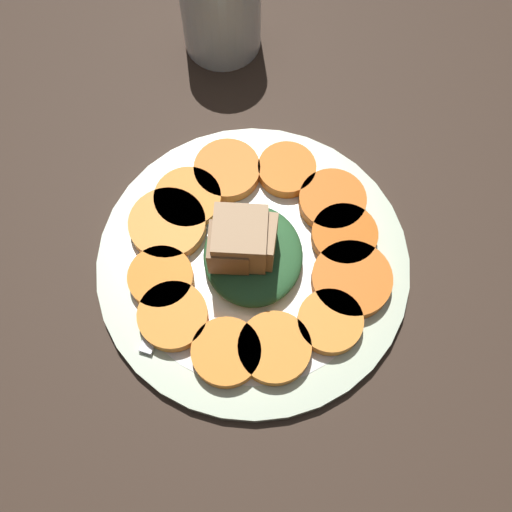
# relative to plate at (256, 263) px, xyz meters

# --- Properties ---
(table_slab) EXTENTS (1.20, 1.20, 0.02)m
(table_slab) POSITION_rel_plate_xyz_m (0.00, 0.00, -0.02)
(table_slab) COLOR #38281E
(table_slab) RESTS_ON ground
(plate) EXTENTS (0.27, 0.27, 0.01)m
(plate) POSITION_rel_plate_xyz_m (0.00, 0.00, 0.00)
(plate) COLOR beige
(plate) RESTS_ON table_slab
(carrot_slice_0) EXTENTS (0.05, 0.05, 0.01)m
(carrot_slice_0) POSITION_rel_plate_xyz_m (0.02, -0.08, 0.01)
(carrot_slice_0) COLOR orange
(carrot_slice_0) RESTS_ON plate
(carrot_slice_1) EXTENTS (0.06, 0.06, 0.01)m
(carrot_slice_1) POSITION_rel_plate_xyz_m (0.05, -0.07, 0.01)
(carrot_slice_1) COLOR orange
(carrot_slice_1) RESTS_ON plate
(carrot_slice_2) EXTENTS (0.06, 0.06, 0.01)m
(carrot_slice_2) POSITION_rel_plate_xyz_m (0.08, -0.02, 0.01)
(carrot_slice_2) COLOR orange
(carrot_slice_2) RESTS_ON plate
(carrot_slice_3) EXTENTS (0.06, 0.06, 0.01)m
(carrot_slice_3) POSITION_rel_plate_xyz_m (0.08, 0.02, 0.01)
(carrot_slice_3) COLOR orange
(carrot_slice_3) RESTS_ON plate
(carrot_slice_4) EXTENTS (0.05, 0.05, 0.01)m
(carrot_slice_4) POSITION_rel_plate_xyz_m (0.06, 0.06, 0.01)
(carrot_slice_4) COLOR orange
(carrot_slice_4) RESTS_ON plate
(carrot_slice_5) EXTENTS (0.07, 0.07, 0.01)m
(carrot_slice_5) POSITION_rel_plate_xyz_m (0.02, 0.08, 0.01)
(carrot_slice_5) COLOR orange
(carrot_slice_5) RESTS_ON plate
(carrot_slice_6) EXTENTS (0.06, 0.06, 0.01)m
(carrot_slice_6) POSITION_rel_plate_xyz_m (-0.02, 0.08, 0.01)
(carrot_slice_6) COLOR #D56014
(carrot_slice_6) RESTS_ON plate
(carrot_slice_7) EXTENTS (0.06, 0.06, 0.01)m
(carrot_slice_7) POSITION_rel_plate_xyz_m (-0.05, 0.07, 0.01)
(carrot_slice_7) COLOR orange
(carrot_slice_7) RESTS_ON plate
(carrot_slice_8) EXTENTS (0.05, 0.05, 0.01)m
(carrot_slice_8) POSITION_rel_plate_xyz_m (-0.09, 0.03, 0.01)
(carrot_slice_8) COLOR orange
(carrot_slice_8) RESTS_ON plate
(carrot_slice_9) EXTENTS (0.06, 0.06, 0.01)m
(carrot_slice_9) POSITION_rel_plate_xyz_m (-0.09, -0.02, 0.01)
(carrot_slice_9) COLOR orange
(carrot_slice_9) RESTS_ON plate
(carrot_slice_10) EXTENTS (0.06, 0.06, 0.01)m
(carrot_slice_10) POSITION_rel_plate_xyz_m (-0.06, -0.06, 0.01)
(carrot_slice_10) COLOR orange
(carrot_slice_10) RESTS_ON plate
(carrot_slice_11) EXTENTS (0.07, 0.07, 0.01)m
(carrot_slice_11) POSITION_rel_plate_xyz_m (-0.03, -0.07, 0.01)
(carrot_slice_11) COLOR #F99338
(carrot_slice_11) RESTS_ON plate
(center_pile) EXTENTS (0.09, 0.08, 0.07)m
(center_pile) POSITION_rel_plate_xyz_m (-0.00, -0.00, 0.03)
(center_pile) COLOR #2D6033
(center_pile) RESTS_ON plate
(fork) EXTENTS (0.18, 0.07, 0.00)m
(fork) POSITION_rel_plate_xyz_m (-0.01, -0.06, 0.01)
(fork) COLOR silver
(fork) RESTS_ON plate
(water_glass) EXTENTS (0.08, 0.08, 0.10)m
(water_glass) POSITION_rel_plate_xyz_m (-0.25, -0.03, 0.04)
(water_glass) COLOR silver
(water_glass) RESTS_ON table_slab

